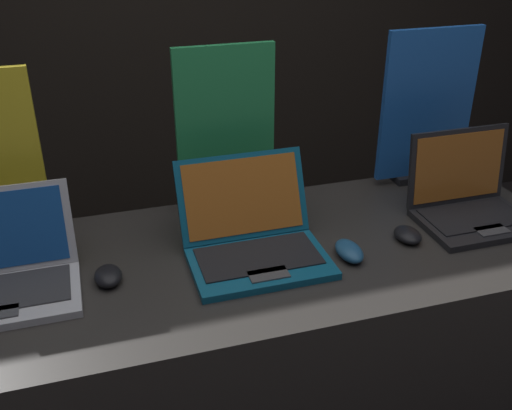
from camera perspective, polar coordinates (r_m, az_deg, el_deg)
The scene contains 8 objects.
display_counter at distance 1.93m, azimuth 0.21°, elevation -15.49°, with size 1.83×0.70×0.87m.
mouse_front at distance 1.58m, azimuth -13.90°, elevation -6.57°, with size 0.07×0.10×0.04m.
laptop_middle at distance 1.63m, azimuth -0.28°, elevation -2.98°, with size 0.37×0.35×0.24m.
mouse_middle at distance 1.65m, azimuth 8.86°, elevation -4.35°, with size 0.07×0.12×0.04m.
promo_stand_middle at distance 1.79m, azimuth -2.90°, elevation 6.69°, with size 0.30×0.07×0.51m.
laptop_back at distance 1.92m, azimuth 19.62°, elevation 0.47°, with size 0.33×0.27×0.26m.
mouse_back at distance 1.77m, azimuth 14.25°, elevation -2.77°, with size 0.07×0.10×0.04m.
promo_stand_back at distance 2.07m, azimuth 15.96°, elevation 8.60°, with size 0.33×0.07×0.52m.
Camera 1 is at (-0.42, -0.99, 1.75)m, focal length 42.00 mm.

